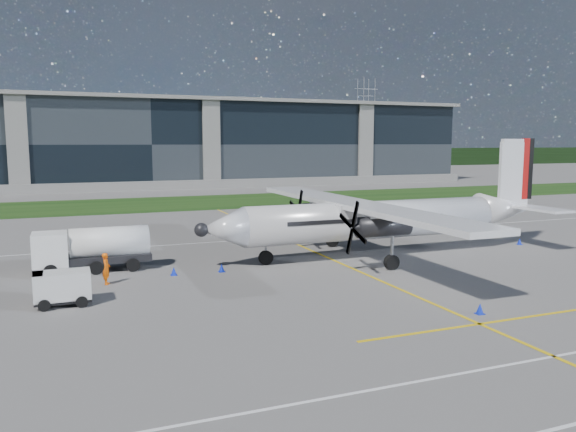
{
  "coord_description": "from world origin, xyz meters",
  "views": [
    {
      "loc": [
        -13.36,
        -24.77,
        7.79
      ],
      "look_at": [
        0.26,
        9.67,
        2.96
      ],
      "focal_mm": 35.0,
      "sensor_mm": 36.0,
      "label": 1
    }
  ],
  "objects_px": {
    "safety_cone_stbdwing": "(277,226)",
    "safety_cone_tail": "(520,241)",
    "fuel_tanker_truck": "(84,250)",
    "safety_cone_nose_port": "(222,268)",
    "ground_crew_person": "(106,266)",
    "safety_cone_fwd": "(174,271)",
    "baggage_tug": "(63,288)",
    "pylon_east": "(366,122)",
    "turboprop_aircraft": "(385,197)",
    "safety_cone_portwing": "(480,309)"
  },
  "relations": [
    {
      "from": "safety_cone_tail",
      "to": "turboprop_aircraft",
      "type": "bearing_deg",
      "value": 178.21
    },
    {
      "from": "turboprop_aircraft",
      "to": "safety_cone_fwd",
      "type": "relative_size",
      "value": 54.25
    },
    {
      "from": "pylon_east",
      "to": "ground_crew_person",
      "type": "distance_m",
      "value": 172.95
    },
    {
      "from": "safety_cone_nose_port",
      "to": "safety_cone_stbdwing",
      "type": "relative_size",
      "value": 1.0
    },
    {
      "from": "turboprop_aircraft",
      "to": "ground_crew_person",
      "type": "bearing_deg",
      "value": -175.47
    },
    {
      "from": "safety_cone_portwing",
      "to": "fuel_tanker_truck",
      "type": "bearing_deg",
      "value": 136.55
    },
    {
      "from": "fuel_tanker_truck",
      "to": "safety_cone_tail",
      "type": "xyz_separation_m",
      "value": [
        31.52,
        -2.6,
        -1.09
      ]
    },
    {
      "from": "safety_cone_nose_port",
      "to": "safety_cone_portwing",
      "type": "xyz_separation_m",
      "value": [
        8.83,
        -12.6,
        0.0
      ]
    },
    {
      "from": "turboprop_aircraft",
      "to": "safety_cone_tail",
      "type": "xyz_separation_m",
      "value": [
        11.89,
        -0.37,
        -3.82
      ]
    },
    {
      "from": "safety_cone_stbdwing",
      "to": "safety_cone_tail",
      "type": "bearing_deg",
      "value": -44.43
    },
    {
      "from": "baggage_tug",
      "to": "safety_cone_fwd",
      "type": "distance_m",
      "value": 7.42
    },
    {
      "from": "ground_crew_person",
      "to": "safety_cone_fwd",
      "type": "distance_m",
      "value": 3.99
    },
    {
      "from": "pylon_east",
      "to": "safety_cone_nose_port",
      "type": "distance_m",
      "value": 168.87
    },
    {
      "from": "turboprop_aircraft",
      "to": "safety_cone_tail",
      "type": "distance_m",
      "value": 12.49
    },
    {
      "from": "safety_cone_fwd",
      "to": "pylon_east",
      "type": "bearing_deg",
      "value": 56.87
    },
    {
      "from": "safety_cone_portwing",
      "to": "safety_cone_tail",
      "type": "height_order",
      "value": "same"
    },
    {
      "from": "pylon_east",
      "to": "turboprop_aircraft",
      "type": "distance_m",
      "value": 161.79
    },
    {
      "from": "safety_cone_stbdwing",
      "to": "pylon_east",
      "type": "bearing_deg",
      "value": 57.63
    },
    {
      "from": "fuel_tanker_truck",
      "to": "safety_cone_nose_port",
      "type": "distance_m",
      "value": 8.43
    },
    {
      "from": "fuel_tanker_truck",
      "to": "safety_cone_stbdwing",
      "type": "height_order",
      "value": "fuel_tanker_truck"
    },
    {
      "from": "safety_cone_portwing",
      "to": "ground_crew_person",
      "type": "bearing_deg",
      "value": 142.3
    },
    {
      "from": "pylon_east",
      "to": "safety_cone_fwd",
      "type": "distance_m",
      "value": 170.26
    },
    {
      "from": "safety_cone_nose_port",
      "to": "ground_crew_person",
      "type": "bearing_deg",
      "value": -174.95
    },
    {
      "from": "safety_cone_portwing",
      "to": "safety_cone_fwd",
      "type": "xyz_separation_m",
      "value": [
        -11.7,
        12.78,
        0.0
      ]
    },
    {
      "from": "baggage_tug",
      "to": "ground_crew_person",
      "type": "bearing_deg",
      "value": 57.05
    },
    {
      "from": "safety_cone_portwing",
      "to": "safety_cone_fwd",
      "type": "distance_m",
      "value": 17.32
    },
    {
      "from": "fuel_tanker_truck",
      "to": "safety_cone_portwing",
      "type": "relative_size",
      "value": 14.3
    },
    {
      "from": "safety_cone_stbdwing",
      "to": "safety_cone_portwing",
      "type": "xyz_separation_m",
      "value": [
        -0.28,
        -27.48,
        0.0
      ]
    },
    {
      "from": "turboprop_aircraft",
      "to": "ground_crew_person",
      "type": "height_order",
      "value": "turboprop_aircraft"
    },
    {
      "from": "safety_cone_nose_port",
      "to": "safety_cone_tail",
      "type": "xyz_separation_m",
      "value": [
        23.77,
        0.51,
        0.0
      ]
    },
    {
      "from": "fuel_tanker_truck",
      "to": "safety_cone_nose_port",
      "type": "xyz_separation_m",
      "value": [
        7.76,
        -3.11,
        -1.09
      ]
    },
    {
      "from": "baggage_tug",
      "to": "safety_cone_tail",
      "type": "distance_m",
      "value": 33.03
    },
    {
      "from": "safety_cone_nose_port",
      "to": "safety_cone_stbdwing",
      "type": "distance_m",
      "value": 17.44
    },
    {
      "from": "safety_cone_tail",
      "to": "pylon_east",
      "type": "bearing_deg",
      "value": 65.01
    },
    {
      "from": "fuel_tanker_truck",
      "to": "turboprop_aircraft",
      "type": "bearing_deg",
      "value": -6.49
    },
    {
      "from": "turboprop_aircraft",
      "to": "safety_cone_nose_port",
      "type": "bearing_deg",
      "value": -175.76
    },
    {
      "from": "baggage_tug",
      "to": "safety_cone_stbdwing",
      "type": "bearing_deg",
      "value": 46.34
    },
    {
      "from": "turboprop_aircraft",
      "to": "safety_cone_fwd",
      "type": "distance_m",
      "value": 15.25
    },
    {
      "from": "turboprop_aircraft",
      "to": "safety_cone_portwing",
      "type": "xyz_separation_m",
      "value": [
        -3.05,
        -13.48,
        -3.82
      ]
    },
    {
      "from": "safety_cone_stbdwing",
      "to": "safety_cone_fwd",
      "type": "height_order",
      "value": "same"
    },
    {
      "from": "safety_cone_stbdwing",
      "to": "safety_cone_portwing",
      "type": "relative_size",
      "value": 1.0
    },
    {
      "from": "fuel_tanker_truck",
      "to": "ground_crew_person",
      "type": "height_order",
      "value": "fuel_tanker_truck"
    },
    {
      "from": "turboprop_aircraft",
      "to": "safety_cone_fwd",
      "type": "bearing_deg",
      "value": -177.26
    },
    {
      "from": "pylon_east",
      "to": "safety_cone_portwing",
      "type": "relative_size",
      "value": 60.0
    },
    {
      "from": "safety_cone_fwd",
      "to": "safety_cone_tail",
      "type": "xyz_separation_m",
      "value": [
        26.63,
        0.33,
        0.0
      ]
    },
    {
      "from": "baggage_tug",
      "to": "safety_cone_stbdwing",
      "type": "xyz_separation_m",
      "value": [
        18.06,
        18.92,
        -0.58
      ]
    },
    {
      "from": "fuel_tanker_truck",
      "to": "baggage_tug",
      "type": "relative_size",
      "value": 2.6
    },
    {
      "from": "ground_crew_person",
      "to": "safety_cone_fwd",
      "type": "height_order",
      "value": "ground_crew_person"
    },
    {
      "from": "baggage_tug",
      "to": "safety_cone_nose_port",
      "type": "height_order",
      "value": "baggage_tug"
    },
    {
      "from": "baggage_tug",
      "to": "fuel_tanker_truck",
      "type": "bearing_deg",
      "value": 80.58
    }
  ]
}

